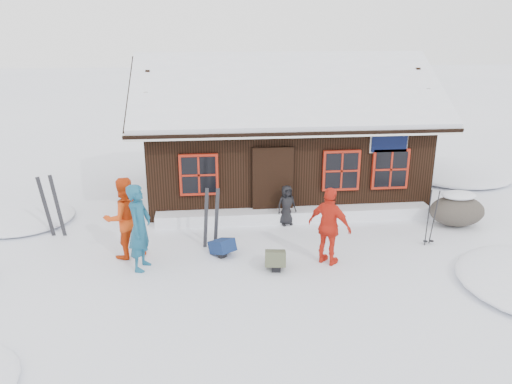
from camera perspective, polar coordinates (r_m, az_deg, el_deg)
ground at (r=11.66m, az=-0.89°, el=-7.60°), size 120.00×120.00×0.00m
mountain_hut at (r=16.01m, az=2.83°, el=5.59°), size 8.90×6.09×4.42m
snow_drift at (r=13.84m, az=4.46°, el=-2.58°), size 7.60×0.60×0.35m
snow_mounds at (r=13.58m, az=5.37°, el=-3.82°), size 20.60×13.20×0.48m
skier_teal at (r=11.11m, az=-13.16°, el=-3.96°), size 0.64×0.81×1.95m
skier_orange_left at (r=11.78m, az=-14.84°, el=-2.88°), size 1.17×1.08×1.92m
skier_orange_right at (r=11.20m, az=8.40°, el=-3.93°), size 1.07×1.03×1.79m
skier_crouched at (r=13.43m, az=3.51°, el=-1.51°), size 0.62×0.49×1.10m
boulder at (r=14.45m, az=21.99°, el=-1.90°), size 1.47×1.10×0.85m
ski_pair_mid at (r=13.58m, az=-22.30°, el=-1.61°), size 0.56×0.18×1.67m
ski_pair_right at (r=12.05m, az=-5.14°, el=-3.06°), size 0.44×0.08×1.54m
ski_poles at (r=12.85m, az=19.38°, el=-2.86°), size 0.26×0.13×1.44m
backpack_blue at (r=11.79m, az=-3.87°, el=-6.53°), size 0.66×0.70×0.30m
backpack_olive at (r=11.15m, az=2.21°, el=-7.96°), size 0.53×0.66×0.33m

